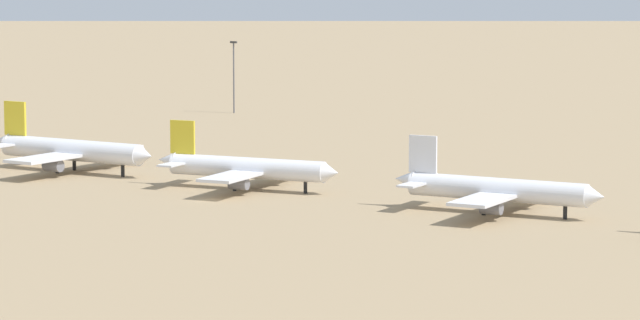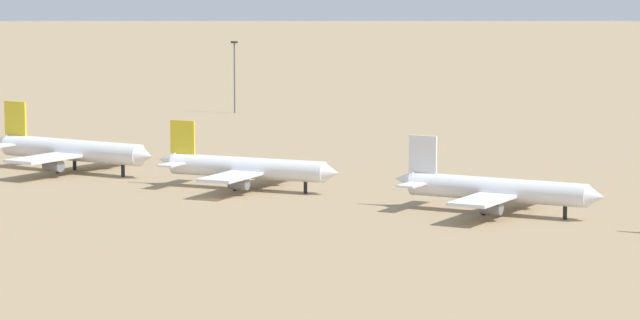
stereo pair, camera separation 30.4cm
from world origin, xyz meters
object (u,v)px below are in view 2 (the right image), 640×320
Objects in this scene: parked_jet_yellow_2 at (70,150)px; parked_jet_white_4 at (495,190)px; parked_jet_yellow_3 at (246,168)px; light_pole_west at (234,72)px.

parked_jet_white_4 is at bearing -1.91° from parked_jet_yellow_2.
parked_jet_yellow_3 is 0.99× the size of parked_jet_white_4.
parked_jet_white_4 reaches higher than parked_jet_yellow_3.
light_pole_west is at bearing 118.18° from parked_jet_yellow_3.
parked_jet_yellow_2 is at bearing -68.09° from light_pole_west.
parked_jet_white_4 is (45.16, -0.10, 0.04)m from parked_jet_yellow_3.
parked_jet_yellow_3 is at bearing -52.63° from light_pole_west.
parked_jet_yellow_3 is at bearing -2.31° from parked_jet_yellow_2.
parked_jet_yellow_2 is 38.36m from parked_jet_yellow_3.
parked_jet_white_4 is 164.28m from light_pole_west.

